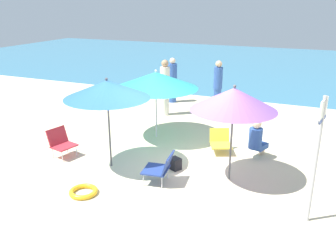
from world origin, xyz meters
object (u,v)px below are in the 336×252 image
at_px(person_b, 172,80).
at_px(person_a, 257,138).
at_px(umbrella_purple, 234,99).
at_px(umbrella_blue, 107,89).
at_px(beach_chair_b, 220,141).
at_px(beach_bag, 175,164).
at_px(swim_ring, 84,192).
at_px(warning_sign, 318,145).
at_px(person_d, 218,87).
at_px(person_c, 165,87).
at_px(beach_chair_a, 61,142).
at_px(beach_chair_c, 161,167).
at_px(umbrella_teal, 156,80).

bearing_deg(person_b, person_a, -88.07).
relative_size(umbrella_purple, umbrella_blue, 1.00).
distance_m(umbrella_purple, person_b, 5.99).
bearing_deg(beach_chair_b, beach_bag, -50.36).
bearing_deg(swim_ring, warning_sign, 10.46).
bearing_deg(person_d, person_c, -102.19).
bearing_deg(beach_chair_a, person_a, 35.14).
bearing_deg(beach_chair_c, person_a, -135.75).
height_order(beach_chair_c, warning_sign, warning_sign).
bearing_deg(beach_chair_b, umbrella_purple, -1.52).
height_order(beach_chair_a, swim_ring, beach_chair_a).
xyz_separation_m(person_a, person_b, (-3.56, 3.70, 0.30)).
xyz_separation_m(umbrella_blue, person_c, (-0.39, 3.86, -0.82)).
bearing_deg(umbrella_purple, person_c, 129.92).
bearing_deg(umbrella_blue, beach_chair_a, 179.54).
relative_size(umbrella_purple, person_b, 1.25).
height_order(beach_chair_a, person_c, person_c).
xyz_separation_m(beach_chair_b, person_a, (0.84, -0.05, 0.22)).
bearing_deg(beach_chair_a, swim_ring, -26.41).
bearing_deg(beach_bag, swim_ring, -125.95).
xyz_separation_m(person_b, warning_sign, (4.79, -5.86, 0.56)).
height_order(umbrella_blue, beach_bag, umbrella_blue).
bearing_deg(umbrella_blue, beach_chair_b, 40.47).
relative_size(umbrella_teal, beach_chair_b, 3.05).
distance_m(umbrella_teal, beach_chair_a, 2.74).
relative_size(umbrella_blue, person_a, 2.05).
bearing_deg(umbrella_teal, umbrella_blue, -95.14).
distance_m(umbrella_purple, person_a, 1.74).
height_order(person_a, warning_sign, warning_sign).
xyz_separation_m(beach_chair_a, beach_chair_b, (3.30, 1.67, -0.09)).
xyz_separation_m(person_b, beach_bag, (2.08, -4.94, -0.66)).
relative_size(beach_chair_a, warning_sign, 0.31).
relative_size(umbrella_teal, person_c, 1.24).
bearing_deg(warning_sign, umbrella_teal, 158.55).
height_order(umbrella_purple, beach_chair_a, umbrella_purple).
bearing_deg(beach_chair_b, beach_chair_a, -87.27).
bearing_deg(beach_chair_c, beach_chair_a, -13.90).
bearing_deg(umbrella_teal, beach_chair_c, -63.43).
bearing_deg(umbrella_blue, person_a, 30.12).
relative_size(person_d, warning_sign, 0.79).
distance_m(person_a, swim_ring, 3.94).
height_order(umbrella_teal, warning_sign, warning_sign).
height_order(umbrella_blue, person_a, umbrella_blue).
xyz_separation_m(umbrella_teal, person_d, (0.89, 2.68, -0.66)).
distance_m(umbrella_purple, umbrella_blue, 2.54).
bearing_deg(person_a, warning_sign, -128.48).
bearing_deg(person_b, warning_sign, -92.71).
height_order(umbrella_purple, person_a, umbrella_purple).
bearing_deg(person_b, person_c, -118.39).
xyz_separation_m(beach_chair_b, beach_chair_c, (-0.66, -1.97, 0.08)).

